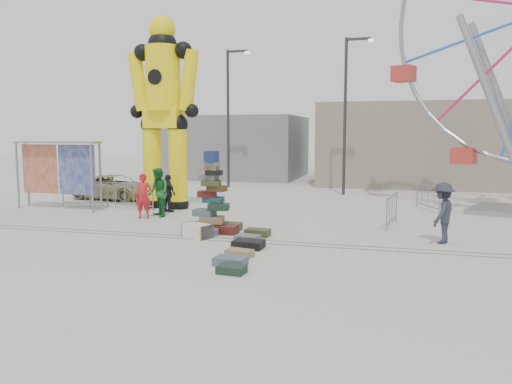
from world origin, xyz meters
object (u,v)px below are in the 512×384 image
(banner_scaffold, at_px, (57,158))
(parked_suv, at_px, (116,187))
(pedestrian_red, at_px, (143,196))
(suitcase_tower, at_px, (212,209))
(barricade_dummy_b, at_px, (113,194))
(barricade_wheel_front, at_px, (392,210))
(barricade_dummy_c, at_px, (134,196))
(pedestrian_black, at_px, (168,193))
(pedestrian_green, at_px, (158,192))
(pedestrian_grey, at_px, (443,213))
(barricade_dummy_a, at_px, (85,194))
(steamer_trunk, at_px, (197,231))
(barricade_wheel_back, at_px, (428,197))
(crash_test_dummy, at_px, (164,105))
(lamp_post_right, at_px, (347,108))
(lamp_post_left, at_px, (230,111))

(banner_scaffold, height_order, parked_suv, banner_scaffold)
(banner_scaffold, bearing_deg, pedestrian_red, -10.03)
(suitcase_tower, relative_size, pedestrian_red, 1.54)
(barricade_dummy_b, relative_size, barricade_wheel_front, 1.00)
(barricade_dummy_c, bearing_deg, suitcase_tower, -25.94)
(barricade_dummy_b, height_order, pedestrian_black, pedestrian_black)
(barricade_dummy_c, height_order, pedestrian_green, pedestrian_green)
(pedestrian_green, xyz_separation_m, pedestrian_grey, (10.06, -2.03, -0.05))
(barricade_dummy_a, relative_size, pedestrian_black, 1.30)
(steamer_trunk, height_order, parked_suv, parked_suv)
(barricade_dummy_c, bearing_deg, pedestrian_grey, -5.43)
(barricade_dummy_a, relative_size, barricade_wheel_back, 1.00)
(crash_test_dummy, bearing_deg, barricade_dummy_a, -169.58)
(steamer_trunk, bearing_deg, parked_suv, 160.13)
(barricade_dummy_b, bearing_deg, lamp_post_right, 18.86)
(barricade_dummy_a, bearing_deg, banner_scaffold, -128.95)
(pedestrian_grey, bearing_deg, pedestrian_black, -85.39)
(lamp_post_right, bearing_deg, barricade_dummy_b, -142.89)
(pedestrian_red, distance_m, pedestrian_grey, 10.56)
(barricade_dummy_c, xyz_separation_m, pedestrian_red, (1.51, -1.96, 0.30))
(banner_scaffold, xyz_separation_m, steamer_trunk, (7.78, -3.83, -1.94))
(barricade_dummy_b, xyz_separation_m, barricade_dummy_c, (1.18, -0.35, 0.00))
(lamp_post_left, distance_m, parked_suv, 8.61)
(lamp_post_right, xyz_separation_m, banner_scaffold, (-11.16, -8.30, -2.33))
(suitcase_tower, height_order, barricade_wheel_front, suitcase_tower)
(lamp_post_left, height_order, parked_suv, lamp_post_left)
(suitcase_tower, distance_m, barricade_dummy_c, 6.12)
(lamp_post_left, xyz_separation_m, barricade_wheel_back, (10.81, -6.39, -3.93))
(barricade_dummy_b, bearing_deg, lamp_post_left, 57.29)
(parked_suv, bearing_deg, steamer_trunk, -128.04)
(barricade_dummy_c, relative_size, pedestrian_green, 1.06)
(lamp_post_right, bearing_deg, suitcase_tower, -106.46)
(parked_suv, bearing_deg, barricade_dummy_a, -173.36)
(barricade_dummy_a, bearing_deg, pedestrian_black, -18.48)
(crash_test_dummy, bearing_deg, lamp_post_right, 45.85)
(barricade_wheel_back, relative_size, pedestrian_green, 1.06)
(suitcase_tower, xyz_separation_m, barricade_wheel_front, (5.65, 2.55, -0.19))
(barricade_dummy_b, bearing_deg, barricade_wheel_back, -6.76)
(pedestrian_red, relative_size, pedestrian_grey, 0.95)
(barricade_dummy_b, relative_size, pedestrian_grey, 1.12)
(barricade_wheel_front, xyz_separation_m, pedestrian_green, (-8.64, -0.38, 0.39))
(steamer_trunk, bearing_deg, lamp_post_left, 129.98)
(suitcase_tower, relative_size, steamer_trunk, 2.91)
(steamer_trunk, bearing_deg, crash_test_dummy, 149.58)
(crash_test_dummy, relative_size, barricade_dummy_a, 4.14)
(steamer_trunk, xyz_separation_m, pedestrian_grey, (7.17, 1.17, 0.68))
(barricade_wheel_back, relative_size, pedestrian_red, 1.18)
(barricade_wheel_front, height_order, pedestrian_black, pedestrian_black)
(lamp_post_left, distance_m, barricade_wheel_back, 13.16)
(barricade_dummy_b, height_order, barricade_dummy_c, same)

